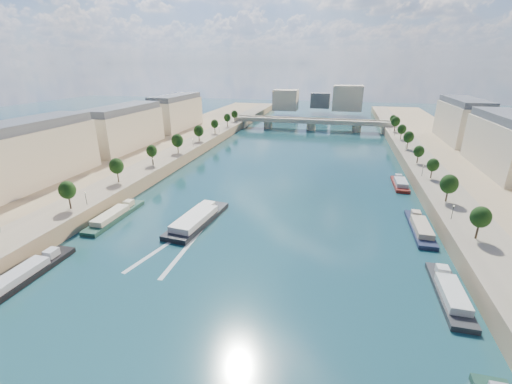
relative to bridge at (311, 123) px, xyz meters
The scene contains 15 objects.
ground 141.16m from the bridge, 90.00° to the right, with size 700.00×700.00×0.00m, color #0B3133.
quay_left 158.40m from the bridge, 117.04° to the right, with size 44.00×520.00×5.00m, color #9E8460.
quay_right 158.40m from the bridge, 62.96° to the right, with size 44.00×520.00×5.00m, color #9E8460.
pave_left 152.15m from the bridge, 112.00° to the right, with size 14.00×520.00×0.10m, color gray.
pave_right 152.15m from the bridge, 68.00° to the right, with size 14.00×520.00×0.10m, color gray.
trees_left 149.64m from the bridge, 111.58° to the right, with size 4.80×268.80×8.26m.
trees_right 142.24m from the bridge, 67.24° to the right, with size 4.80×268.80×8.26m.
lamps_left 159.95m from the bridge, 109.16° to the right, with size 0.36×200.36×4.28m.
lamps_right 145.87m from the bridge, 68.90° to the right, with size 0.36×200.36×4.28m.
buildings_left 154.96m from the bridge, 123.37° to the right, with size 16.00×226.00×23.20m.
skyline 79.10m from the bridge, 87.67° to the left, with size 79.00×42.00×22.00m.
bridge is the anchor object (origin of this frame).
tour_barge 166.17m from the bridge, 96.69° to the right, with size 10.88×28.81×3.82m.
wake 182.68m from the bridge, 96.08° to the right, with size 10.74×26.02×0.04m.
moored_barges_right 192.31m from the bridge, 76.31° to the right, with size 5.00×161.15×3.60m.
Camera 1 is at (20.48, -11.16, 45.48)m, focal length 24.00 mm.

